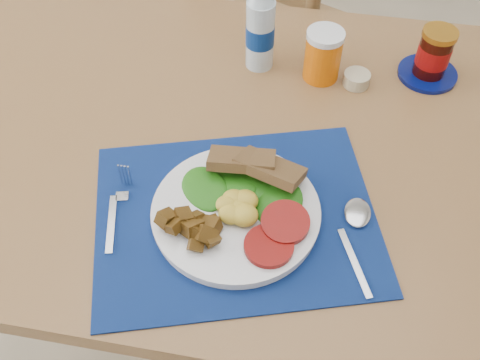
# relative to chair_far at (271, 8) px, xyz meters

# --- Properties ---
(table) EXTENTS (1.40, 0.90, 0.75)m
(table) POSITION_rel_chair_far_xyz_m (0.05, -0.67, 0.07)
(table) COLOR brown
(table) RESTS_ON ground
(chair_far) EXTENTS (0.57, 0.56, 1.18)m
(chair_far) POSITION_rel_chair_far_xyz_m (0.00, 0.00, 0.00)
(chair_far) COLOR brown
(chair_far) RESTS_ON ground
(placemat) EXTENTS (0.57, 0.50, 0.00)m
(placemat) POSITION_rel_chair_far_xyz_m (0.06, -0.86, 0.16)
(placemat) COLOR black
(placemat) RESTS_ON table
(breakfast_plate) EXTENTS (0.28, 0.28, 0.07)m
(breakfast_plate) POSITION_rel_chair_far_xyz_m (0.05, -0.87, 0.18)
(breakfast_plate) COLOR silver
(breakfast_plate) RESTS_ON placemat
(fork) EXTENTS (0.04, 0.17, 0.00)m
(fork) POSITION_rel_chair_far_xyz_m (-0.15, -0.88, 0.16)
(fork) COLOR #B2B5BA
(fork) RESTS_ON placemat
(spoon) EXTENTS (0.06, 0.19, 0.01)m
(spoon) POSITION_rel_chair_far_xyz_m (0.26, -0.85, 0.16)
(spoon) COLOR #B2B5BA
(spoon) RESTS_ON placemat
(water_bottle) EXTENTS (0.06, 0.06, 0.21)m
(water_bottle) POSITION_rel_chair_far_xyz_m (0.03, -0.45, 0.25)
(water_bottle) COLOR #ADBFCC
(water_bottle) RESTS_ON table
(juice_glass) EXTENTS (0.08, 0.08, 0.11)m
(juice_glass) POSITION_rel_chair_far_xyz_m (0.17, -0.46, 0.21)
(juice_glass) COLOR #D35B05
(juice_glass) RESTS_ON table
(ramekin) EXTENTS (0.06, 0.06, 0.03)m
(ramekin) POSITION_rel_chair_far_xyz_m (0.24, -0.48, 0.17)
(ramekin) COLOR tan
(ramekin) RESTS_ON table
(jam_on_saucer) EXTENTS (0.13, 0.13, 0.11)m
(jam_on_saucer) POSITION_rel_chair_far_xyz_m (0.39, -0.42, 0.21)
(jam_on_saucer) COLOR #050E52
(jam_on_saucer) RESTS_ON table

